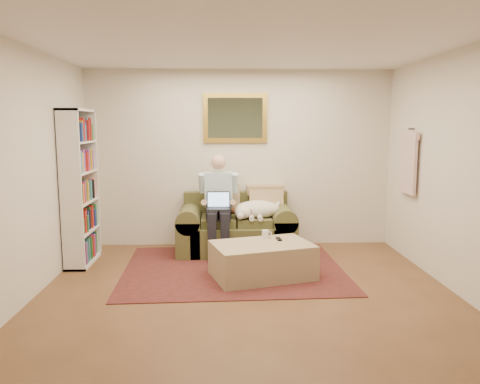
{
  "coord_description": "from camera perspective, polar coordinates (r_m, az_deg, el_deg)",
  "views": [
    {
      "loc": [
        -0.25,
        -4.45,
        1.81
      ],
      "look_at": [
        -0.03,
        1.46,
        0.95
      ],
      "focal_mm": 35.0,
      "sensor_mm": 36.0,
      "label": 1
    }
  ],
  "objects": [
    {
      "name": "rug",
      "position": [
        5.97,
        -0.79,
        -9.33
      ],
      "size": [
        2.79,
        2.27,
        0.01
      ],
      "primitive_type": "cube",
      "rotation": [
        0.0,
        0.0,
        0.03
      ],
      "color": "#311F13",
      "rests_on": "room_shell"
    },
    {
      "name": "room_shell",
      "position": [
        4.84,
        0.87,
        2.23
      ],
      "size": [
        4.51,
        5.0,
        2.61
      ],
      "color": "brown",
      "rests_on": "ground"
    },
    {
      "name": "tv_remote",
      "position": [
        5.73,
        4.75,
        -5.73
      ],
      "size": [
        0.06,
        0.15,
        0.02
      ],
      "primitive_type": "cube",
      "rotation": [
        0.0,
        0.0,
        0.09
      ],
      "color": "black",
      "rests_on": "ottoman"
    },
    {
      "name": "wall_mirror",
      "position": [
        6.93,
        -0.59,
        9.01
      ],
      "size": [
        0.94,
        0.04,
        0.72
      ],
      "color": "gold",
      "rests_on": "room_shell"
    },
    {
      "name": "bookshelf",
      "position": [
        6.38,
        -18.95,
        0.53
      ],
      "size": [
        0.28,
        0.8,
        2.0
      ],
      "primitive_type": null,
      "color": "white",
      "rests_on": "room_shell"
    },
    {
      "name": "hanging_shirt",
      "position": [
        6.54,
        19.83,
        3.75
      ],
      "size": [
        0.06,
        0.52,
        0.9
      ],
      "primitive_type": null,
      "color": "beige",
      "rests_on": "room_shell"
    },
    {
      "name": "coffee_mug",
      "position": [
        5.79,
        3.1,
        -5.16
      ],
      "size": [
        0.08,
        0.08,
        0.1
      ],
      "primitive_type": "cylinder",
      "color": "white",
      "rests_on": "ottoman"
    },
    {
      "name": "sleeping_dog",
      "position": [
        6.54,
        2.14,
        -2.12
      ],
      "size": [
        0.68,
        0.43,
        0.25
      ],
      "primitive_type": null,
      "color": "white",
      "rests_on": "sofa"
    },
    {
      "name": "seated_man",
      "position": [
        6.45,
        -2.63,
        -1.71
      ],
      "size": [
        0.54,
        0.78,
        1.39
      ],
      "primitive_type": null,
      "color": "#8CC1D8",
      "rests_on": "sofa"
    },
    {
      "name": "sofa",
      "position": [
        6.68,
        -0.47,
        -4.93
      ],
      "size": [
        1.65,
        0.84,
        0.99
      ],
      "color": "brown",
      "rests_on": "room_shell"
    },
    {
      "name": "laptop",
      "position": [
        6.38,
        -2.64,
        -1.51
      ],
      "size": [
        0.32,
        0.25,
        0.23
      ],
      "color": "black",
      "rests_on": "seated_man"
    },
    {
      "name": "ottoman",
      "position": [
        5.61,
        2.71,
        -8.34
      ],
      "size": [
        1.3,
        1.02,
        0.41
      ],
      "primitive_type": "cube",
      "rotation": [
        0.0,
        0.0,
        0.28
      ],
      "color": "#A0856A",
      "rests_on": "room_shell"
    }
  ]
}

